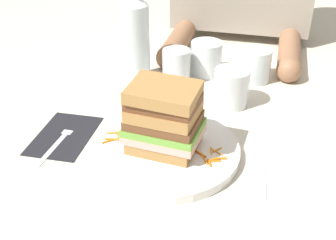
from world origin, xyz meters
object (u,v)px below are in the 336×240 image
Objects in this scene: water_bottle at (135,38)px; empty_tumbler_2 at (176,67)px; empty_tumbler_1 at (206,58)px; juice_glass at (231,89)px; sandwich at (164,118)px; fork at (60,139)px; napkin_dark at (65,134)px; main_plate at (164,150)px; knife at (261,168)px; empty_tumbler_0 at (255,65)px.

water_bottle is 0.12m from empty_tumbler_2.
juice_glass is at bearing -61.04° from empty_tumbler_1.
fork is at bearing -178.14° from sandwich.
sandwich is at bearing -63.33° from water_bottle.
sandwich is at bearing -4.23° from napkin_dark.
main_plate reaches higher than fork.
knife is 0.41m from empty_tumbler_1.
main_plate is 3.30× the size of empty_tumbler_1.
water_bottle is at bearing -155.25° from empty_tumbler_1.
water_bottle reaches higher than knife.
empty_tumbler_1 is at bearing 114.21° from knife.
empty_tumbler_2 is at bearing 98.98° from sandwich.
knife is 2.38× the size of juice_glass.
napkin_dark is 0.65× the size of water_bottle.
fork is at bearing -143.06° from juice_glass.
empty_tumbler_2 is (0.10, 0.01, -0.07)m from water_bottle.
juice_glass is (0.10, 0.22, -0.04)m from sandwich.
knife is (0.39, -0.01, 0.00)m from napkin_dark.
main_plate is 0.21m from fork.
empty_tumbler_2 is (-0.06, -0.07, 0.00)m from empty_tumbler_1.
fork is at bearing -120.85° from empty_tumbler_1.
empty_tumbler_0 is (0.35, 0.37, 0.04)m from fork.
empty_tumbler_0 reaches higher than napkin_dark.
fork reaches higher than knife.
empty_tumbler_2 is (0.16, 0.28, 0.04)m from napkin_dark.
empty_tumbler_1 is at bearing 175.97° from empty_tumbler_0.
empty_tumbler_0 is at bearing 18.00° from empty_tumbler_2.
napkin_dark is (-0.21, 0.02, -0.01)m from main_plate.
empty_tumbler_1 is (0.22, 0.38, 0.04)m from fork.
empty_tumbler_1 is at bearing 24.75° from water_bottle.
empty_tumbler_1 is 0.99× the size of empty_tumbler_2.
juice_glass reaches higher than fork.
water_bottle reaches higher than juice_glass.
juice_glass is at bearing -16.38° from water_bottle.
water_bottle is 0.19m from empty_tumbler_1.
napkin_dark is 0.80× the size of knife.
sandwich is 1.68× the size of juice_glass.
empty_tumbler_0 reaches higher than main_plate.
water_bottle reaches higher than napkin_dark.
fork is at bearing -133.40° from empty_tumbler_0.
juice_glass is 0.14m from empty_tumbler_0.
juice_glass is (0.30, 0.21, 0.04)m from napkin_dark.
fork is at bearing -91.75° from napkin_dark.
main_plate is at bearing -179.80° from knife.
knife is 0.36m from empty_tumbler_0.
fork is 1.95× the size of empty_tumbler_1.
napkin_dark is 0.37m from juice_glass.
empty_tumbler_2 reaches higher than main_plate.
main_plate is 1.99× the size of sandwich.
juice_glass is at bearing 66.86° from sandwich.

